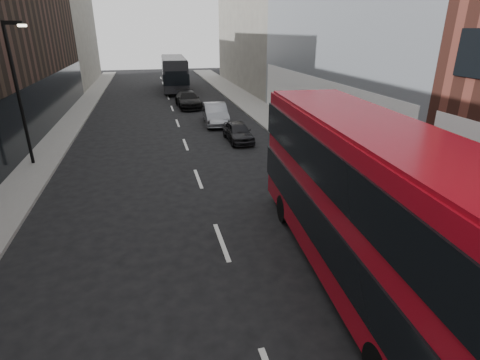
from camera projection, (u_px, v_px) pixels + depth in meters
sidewalk_right at (274, 120)px, 29.73m from camera, size 3.00×80.00×0.15m
sidewalk_left at (64, 132)px, 26.36m from camera, size 2.00×80.00×0.15m
building_victorian at (257, 3)px, 44.12m from camera, size 6.50×24.00×21.00m
building_left_mid at (10, 26)px, 27.52m from camera, size 5.00×24.00×14.00m
building_left_far at (66, 32)px, 47.54m from camera, size 5.00×20.00×13.00m
street_lamp at (18, 86)px, 18.47m from camera, size 1.06×0.22×7.00m
red_bus at (364, 196)px, 10.12m from camera, size 3.56×11.57×4.61m
grey_bus at (174, 73)px, 44.28m from camera, size 3.16×11.80×3.78m
car_a at (238, 132)px, 24.13m from camera, size 1.58×3.72×1.25m
car_b at (215, 114)px, 28.52m from camera, size 1.94×4.82×1.56m
car_c at (188, 100)px, 34.69m from camera, size 2.26×5.07×1.44m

